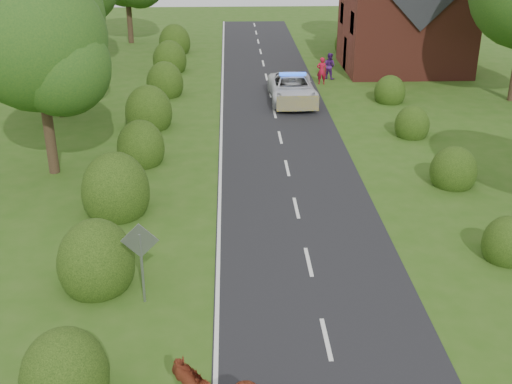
{
  "coord_description": "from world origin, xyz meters",
  "views": [
    {
      "loc": [
        -2.43,
        -13.73,
        10.52
      ],
      "look_at": [
        -1.58,
        6.69,
        1.3
      ],
      "focal_mm": 45.0,
      "sensor_mm": 36.0,
      "label": 1
    }
  ],
  "objects_px": {
    "road_sign": "(141,252)",
    "pedestrian_red": "(322,71)",
    "police_van": "(292,89)",
    "pedestrian_purple": "(329,66)"
  },
  "relations": [
    {
      "from": "pedestrian_red",
      "to": "pedestrian_purple",
      "type": "bearing_deg",
      "value": -113.44
    },
    {
      "from": "road_sign",
      "to": "pedestrian_purple",
      "type": "height_order",
      "value": "road_sign"
    },
    {
      "from": "road_sign",
      "to": "pedestrian_red",
      "type": "height_order",
      "value": "road_sign"
    },
    {
      "from": "road_sign",
      "to": "pedestrian_red",
      "type": "xyz_separation_m",
      "value": [
        8.39,
        24.12,
        -0.8
      ]
    },
    {
      "from": "pedestrian_purple",
      "to": "road_sign",
      "type": "bearing_deg",
      "value": 107.3
    },
    {
      "from": "police_van",
      "to": "pedestrian_red",
      "type": "height_order",
      "value": "pedestrian_red"
    },
    {
      "from": "police_van",
      "to": "pedestrian_red",
      "type": "bearing_deg",
      "value": 59.14
    },
    {
      "from": "police_van",
      "to": "road_sign",
      "type": "bearing_deg",
      "value": -107.69
    },
    {
      "from": "police_van",
      "to": "pedestrian_red",
      "type": "xyz_separation_m",
      "value": [
        2.22,
        3.83,
        0.09
      ]
    },
    {
      "from": "road_sign",
      "to": "pedestrian_red",
      "type": "bearing_deg",
      "value": 70.81
    }
  ]
}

